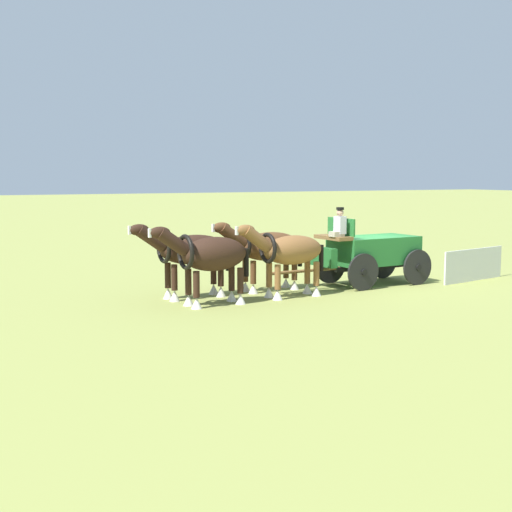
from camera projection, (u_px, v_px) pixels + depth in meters
The scene contains 7 objects.
ground_plane at pixel (373, 284), 22.97m from camera, with size 220.00×220.00×0.00m, color olive.
show_wagon at pixel (370, 251), 22.76m from camera, with size 5.78×2.04×2.60m.
draft_horse_rear_near at pixel (289, 252), 20.38m from camera, with size 3.01×1.00×2.20m.
draft_horse_rear_off at pixel (266, 248), 21.50m from camera, with size 3.20×1.03×2.20m.
draft_horse_lead_near at pixel (210, 256), 19.08m from camera, with size 3.00×1.07×2.25m.
draft_horse_lead_off at pixel (190, 252), 20.19m from camera, with size 3.18×1.01×2.24m.
sponsor_banner at pixel (474, 265), 23.63m from camera, with size 3.20×0.06×1.10m, color silver.
Camera 1 is at (13.71, 18.52, 3.61)m, focal length 48.68 mm.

